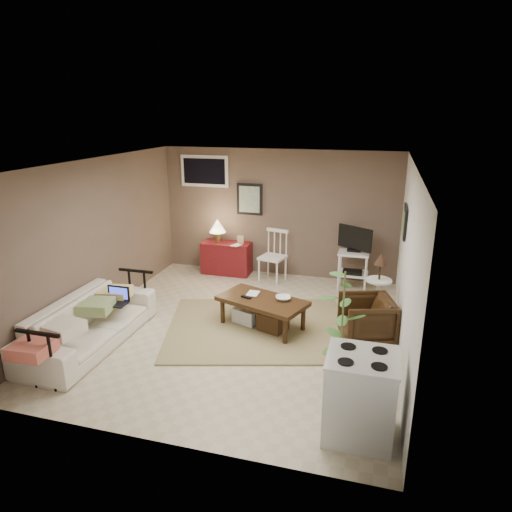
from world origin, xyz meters
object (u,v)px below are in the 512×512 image
(tv_stand, at_px, (354,256))
(side_table, at_px, (379,278))
(red_console, at_px, (226,255))
(armchair, at_px, (366,317))
(coffee_table, at_px, (262,311))
(sofa, at_px, (89,316))
(stove, at_px, (360,396))
(potted_plant, at_px, (342,326))
(spindle_chair, at_px, (273,257))

(tv_stand, xyz_separation_m, side_table, (0.46, -1.15, 0.04))
(red_console, height_order, armchair, red_console)
(coffee_table, xyz_separation_m, red_console, (-1.29, 2.10, 0.11))
(sofa, xyz_separation_m, red_console, (0.83, 3.22, -0.05))
(coffee_table, xyz_separation_m, tv_stand, (1.16, 1.97, 0.33))
(stove, bearing_deg, red_console, 124.30)
(tv_stand, bearing_deg, coffee_table, -120.47)
(red_console, height_order, tv_stand, tv_stand)
(coffee_table, distance_m, potted_plant, 1.81)
(red_console, relative_size, tv_stand, 0.96)
(side_table, bearing_deg, coffee_table, -153.05)
(red_console, relative_size, side_table, 1.05)
(armchair, bearing_deg, tv_stand, 172.21)
(tv_stand, bearing_deg, red_console, 177.09)
(red_console, xyz_separation_m, side_table, (2.91, -1.27, 0.26))
(armchair, bearing_deg, side_table, 153.71)
(tv_stand, xyz_separation_m, potted_plant, (0.09, -3.18, 0.16))
(stove, bearing_deg, coffee_table, 127.06)
(potted_plant, bearing_deg, red_console, 127.46)
(tv_stand, height_order, armchair, tv_stand)
(coffee_table, relative_size, stove, 1.62)
(coffee_table, bearing_deg, stove, -52.94)
(potted_plant, bearing_deg, stove, -71.59)
(tv_stand, height_order, side_table, tv_stand)
(spindle_chair, bearing_deg, potted_plant, -63.89)
(red_console, height_order, stove, red_console)
(side_table, relative_size, stove, 1.17)
(spindle_chair, bearing_deg, armchair, -47.47)
(coffee_table, bearing_deg, sofa, -152.13)
(red_console, distance_m, side_table, 3.18)
(tv_stand, relative_size, armchair, 1.62)
(red_console, relative_size, armchair, 1.56)
(red_console, relative_size, stove, 1.24)
(sofa, bearing_deg, side_table, -62.53)
(tv_stand, bearing_deg, sofa, -136.65)
(coffee_table, distance_m, armchair, 1.49)
(spindle_chair, xyz_separation_m, stove, (1.82, -3.97, -0.02))
(red_console, bearing_deg, tv_stand, -2.91)
(spindle_chair, xyz_separation_m, side_table, (1.93, -1.14, 0.19))
(sofa, height_order, potted_plant, potted_plant)
(potted_plant, bearing_deg, armchair, 78.67)
(tv_stand, relative_size, stove, 1.29)
(spindle_chair, xyz_separation_m, potted_plant, (1.55, -3.17, 0.31))
(armchair, bearing_deg, sofa, -89.99)
(sofa, bearing_deg, potted_plant, -91.51)
(potted_plant, xyz_separation_m, stove, (0.27, -0.80, -0.33))
(sofa, xyz_separation_m, armchair, (3.61, 1.12, -0.08))
(side_table, distance_m, potted_plant, 2.07)
(armchair, height_order, potted_plant, potted_plant)
(coffee_table, bearing_deg, armchair, 0.14)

